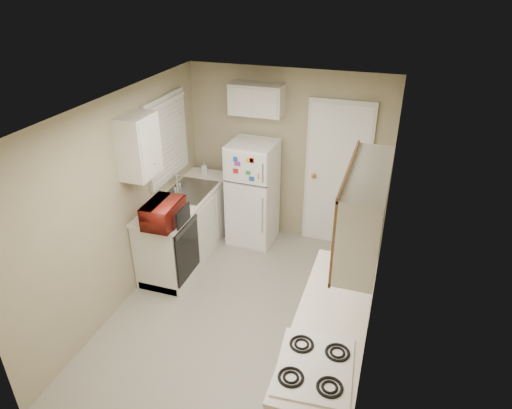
% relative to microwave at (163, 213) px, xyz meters
% --- Properties ---
extents(floor, '(3.80, 3.80, 0.00)m').
position_rel_microwave_xyz_m(floor, '(1.00, -0.16, -1.05)').
color(floor, '#B8B6A8').
rests_on(floor, ground).
extents(ceiling, '(3.80, 3.80, 0.00)m').
position_rel_microwave_xyz_m(ceiling, '(1.00, -0.16, 1.35)').
color(ceiling, white).
rests_on(ceiling, floor).
extents(wall_left, '(3.80, 3.80, 0.00)m').
position_rel_microwave_xyz_m(wall_left, '(-0.40, -0.16, 0.15)').
color(wall_left, tan).
rests_on(wall_left, floor).
extents(wall_right, '(3.80, 3.80, 0.00)m').
position_rel_microwave_xyz_m(wall_right, '(2.40, -0.16, 0.15)').
color(wall_right, tan).
rests_on(wall_right, floor).
extents(wall_back, '(2.80, 2.80, 0.00)m').
position_rel_microwave_xyz_m(wall_back, '(1.00, 1.74, 0.15)').
color(wall_back, tan).
rests_on(wall_back, floor).
extents(wall_front, '(2.80, 2.80, 0.00)m').
position_rel_microwave_xyz_m(wall_front, '(1.00, -2.06, 0.15)').
color(wall_front, tan).
rests_on(wall_front, floor).
extents(left_counter, '(0.60, 1.80, 0.90)m').
position_rel_microwave_xyz_m(left_counter, '(-0.10, 0.74, -0.60)').
color(left_counter, silver).
rests_on(left_counter, floor).
extents(dishwasher, '(0.03, 0.58, 0.72)m').
position_rel_microwave_xyz_m(dishwasher, '(0.19, 0.14, -0.56)').
color(dishwasher, black).
rests_on(dishwasher, floor).
extents(sink, '(0.54, 0.74, 0.16)m').
position_rel_microwave_xyz_m(sink, '(-0.10, 0.89, -0.19)').
color(sink, gray).
rests_on(sink, left_counter).
extents(microwave, '(0.52, 0.30, 0.34)m').
position_rel_microwave_xyz_m(microwave, '(0.00, 0.00, 0.00)').
color(microwave, maroon).
rests_on(microwave, left_counter).
extents(soap_bottle, '(0.10, 0.10, 0.17)m').
position_rel_microwave_xyz_m(soap_bottle, '(-0.15, 1.47, -0.05)').
color(soap_bottle, white).
rests_on(soap_bottle, left_counter).
extents(window_blinds, '(0.10, 0.98, 1.08)m').
position_rel_microwave_xyz_m(window_blinds, '(-0.36, 0.89, 0.55)').
color(window_blinds, silver).
rests_on(window_blinds, wall_left).
extents(upper_cabinet_left, '(0.30, 0.45, 0.70)m').
position_rel_microwave_xyz_m(upper_cabinet_left, '(-0.25, 0.06, 0.75)').
color(upper_cabinet_left, silver).
rests_on(upper_cabinet_left, wall_left).
extents(refrigerator, '(0.63, 0.62, 1.48)m').
position_rel_microwave_xyz_m(refrigerator, '(0.61, 1.37, -0.31)').
color(refrigerator, white).
rests_on(refrigerator, floor).
extents(cabinet_over_fridge, '(0.70, 0.30, 0.40)m').
position_rel_microwave_xyz_m(cabinet_over_fridge, '(0.60, 1.59, 0.95)').
color(cabinet_over_fridge, silver).
rests_on(cabinet_over_fridge, wall_back).
extents(interior_door, '(0.86, 0.06, 2.08)m').
position_rel_microwave_xyz_m(interior_door, '(1.70, 1.70, -0.03)').
color(interior_door, white).
rests_on(interior_door, floor).
extents(right_counter, '(0.60, 2.00, 0.90)m').
position_rel_microwave_xyz_m(right_counter, '(2.10, -0.96, -0.60)').
color(right_counter, silver).
rests_on(right_counter, floor).
extents(upper_cabinet_right, '(0.30, 1.20, 0.70)m').
position_rel_microwave_xyz_m(upper_cabinet_right, '(2.25, -0.66, 0.75)').
color(upper_cabinet_right, silver).
rests_on(upper_cabinet_right, wall_right).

